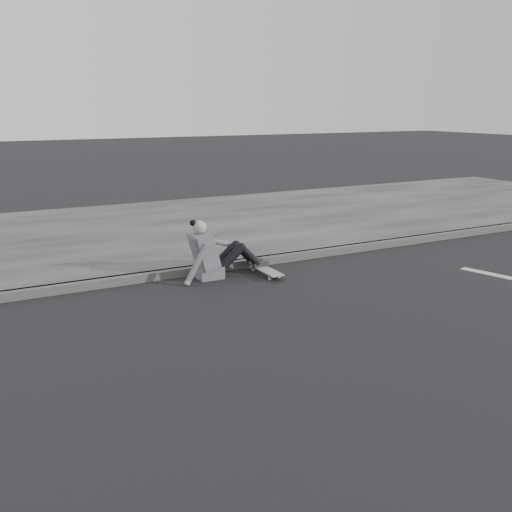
% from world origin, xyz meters
% --- Properties ---
extents(ground, '(80.00, 80.00, 0.00)m').
position_xyz_m(ground, '(0.00, 0.00, 0.00)').
color(ground, black).
rests_on(ground, ground).
extents(curb, '(24.00, 0.16, 0.12)m').
position_xyz_m(curb, '(0.00, 2.58, 0.06)').
color(curb, '#444444').
rests_on(curb, ground).
extents(sidewalk, '(24.00, 6.00, 0.12)m').
position_xyz_m(sidewalk, '(0.00, 5.60, 0.06)').
color(sidewalk, '#383838').
rests_on(sidewalk, ground).
extents(skateboard, '(0.20, 0.78, 0.09)m').
position_xyz_m(skateboard, '(0.43, 2.05, 0.07)').
color(skateboard, gray).
rests_on(skateboard, ground).
extents(seated_woman, '(1.38, 0.46, 0.88)m').
position_xyz_m(seated_woman, '(-0.30, 2.30, 0.36)').
color(seated_woman, '#59595B').
rests_on(seated_woman, ground).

